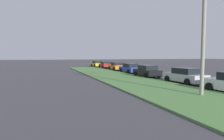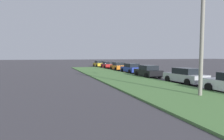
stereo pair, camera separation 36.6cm
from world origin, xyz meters
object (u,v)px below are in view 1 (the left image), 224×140
at_px(parked_car_blue, 130,68).
at_px(parked_car_yellow, 97,64).
at_px(parked_car_black, 147,71).
at_px(parked_car_red, 105,65).
at_px(parked_car_orange, 116,66).
at_px(parked_car_silver, 185,76).
at_px(streetlight, 209,27).

xyz_separation_m(parked_car_blue, parked_car_yellow, (18.64, 0.25, 0.00)).
xyz_separation_m(parked_car_black, parked_car_red, (18.13, -0.44, 0.00)).
bearing_deg(parked_car_yellow, parked_car_red, 178.71).
relative_size(parked_car_blue, parked_car_orange, 1.00).
bearing_deg(parked_car_red, parked_car_black, 179.96).
distance_m(parked_car_silver, parked_car_yellow, 30.88).
bearing_deg(parked_car_orange, parked_car_yellow, 3.52).
relative_size(parked_car_orange, parked_car_yellow, 1.00).
xyz_separation_m(parked_car_yellow, streetlight, (-36.22, 2.68, 3.67)).
xyz_separation_m(parked_car_orange, parked_car_red, (5.71, 0.32, 0.00)).
relative_size(parked_car_silver, parked_car_black, 1.01).
bearing_deg(streetlight, parked_car_blue, -9.45).
distance_m(parked_car_blue, parked_car_red, 11.89).
bearing_deg(parked_car_yellow, streetlight, 173.93).
bearing_deg(parked_car_yellow, parked_car_orange, 179.91).
height_order(parked_car_red, parked_car_yellow, same).
distance_m(parked_car_black, parked_car_red, 18.14).
bearing_deg(parked_car_silver, parked_car_orange, -2.72).
distance_m(parked_car_black, parked_car_orange, 12.45).
distance_m(parked_car_orange, streetlight, 24.23).
xyz_separation_m(parked_car_blue, parked_car_red, (11.89, 0.18, 0.00)).
bearing_deg(parked_car_silver, streetlight, 149.44).
height_order(parked_car_blue, parked_car_orange, same).
bearing_deg(parked_car_yellow, parked_car_black, 177.29).
height_order(parked_car_silver, parked_car_orange, same).
distance_m(parked_car_blue, streetlight, 18.19).
xyz_separation_m(parked_car_red, streetlight, (-29.47, 2.75, 3.67)).
distance_m(parked_car_silver, parked_car_red, 24.13).
bearing_deg(parked_car_silver, parked_car_black, 3.35).
height_order(parked_car_red, streetlight, streetlight).
xyz_separation_m(parked_car_black, parked_car_blue, (6.24, -0.62, 0.00)).
xyz_separation_m(parked_car_orange, streetlight, (-23.76, 3.06, 3.67)).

